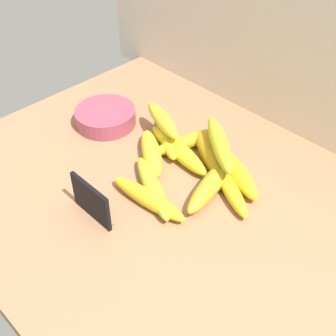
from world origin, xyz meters
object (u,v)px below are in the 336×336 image
at_px(banana_4, 152,187).
at_px(banana_10, 163,120).
at_px(fruit_bowl, 106,117).
at_px(banana_0, 212,156).
at_px(chalkboard_sign, 91,202).
at_px(banana_8, 187,142).
at_px(banana_7, 151,152).
at_px(banana_9, 230,189).
at_px(banana_11, 220,144).
at_px(banana_1, 238,174).
at_px(banana_5, 178,149).
at_px(banana_6, 211,184).
at_px(banana_2, 148,199).
at_px(banana_3, 168,134).

xyz_separation_m(banana_4, banana_10, (-0.12, 0.14, 0.04)).
bearing_deg(fruit_bowl, banana_0, 13.83).
distance_m(chalkboard_sign, banana_8, 0.29).
bearing_deg(banana_7, banana_9, 11.11).
distance_m(banana_9, banana_10, 0.24).
relative_size(banana_8, banana_9, 1.07).
bearing_deg(banana_11, banana_9, -34.38).
distance_m(banana_8, banana_10, 0.08).
xyz_separation_m(banana_7, banana_8, (0.03, 0.09, -0.00)).
bearing_deg(banana_8, banana_1, -2.03).
height_order(banana_5, banana_6, banana_6).
relative_size(chalkboard_sign, fruit_bowl, 0.73).
distance_m(banana_7, banana_11, 0.16).
bearing_deg(banana_4, banana_6, 48.24).
distance_m(banana_6, banana_11, 0.10).
xyz_separation_m(banana_2, banana_10, (-0.14, 0.17, 0.04)).
relative_size(banana_4, banana_6, 1.02).
bearing_deg(banana_9, fruit_bowl, -176.40).
bearing_deg(banana_6, chalkboard_sign, -118.12).
bearing_deg(banana_5, fruit_bowl, -170.57).
height_order(banana_8, banana_9, banana_8).
relative_size(banana_4, banana_8, 1.08).
distance_m(banana_3, banana_9, 0.23).
distance_m(chalkboard_sign, banana_4, 0.14).
bearing_deg(banana_10, banana_1, 3.87).
relative_size(banana_0, banana_8, 1.07).
xyz_separation_m(banana_5, banana_8, (-0.01, 0.04, -0.00)).
distance_m(chalkboard_sign, banana_5, 0.25).
height_order(banana_5, banana_7, banana_7).
relative_size(banana_10, banana_11, 0.80).
xyz_separation_m(chalkboard_sign, banana_4, (0.04, 0.13, -0.02)).
xyz_separation_m(banana_4, banana_8, (-0.06, 0.16, -0.00)).
height_order(banana_0, banana_5, banana_0).
relative_size(banana_0, banana_7, 1.22).
xyz_separation_m(chalkboard_sign, banana_8, (-0.02, 0.29, -0.02)).
xyz_separation_m(banana_6, banana_8, (-0.14, 0.07, -0.00)).
height_order(chalkboard_sign, banana_6, chalkboard_sign).
height_order(banana_2, banana_10, banana_10).
height_order(fruit_bowl, banana_0, banana_0).
bearing_deg(chalkboard_sign, banana_1, 64.40).
bearing_deg(banana_5, banana_1, 12.24).
relative_size(banana_2, banana_5, 0.90).
height_order(fruit_bowl, banana_7, same).
height_order(banana_4, banana_6, banana_6).
distance_m(banana_2, banana_4, 0.04).
distance_m(chalkboard_sign, banana_11, 0.30).
relative_size(fruit_bowl, banana_9, 0.88).
bearing_deg(banana_1, banana_0, 177.98).
distance_m(banana_2, banana_9, 0.17).
xyz_separation_m(banana_7, banana_10, (-0.03, 0.07, 0.04)).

